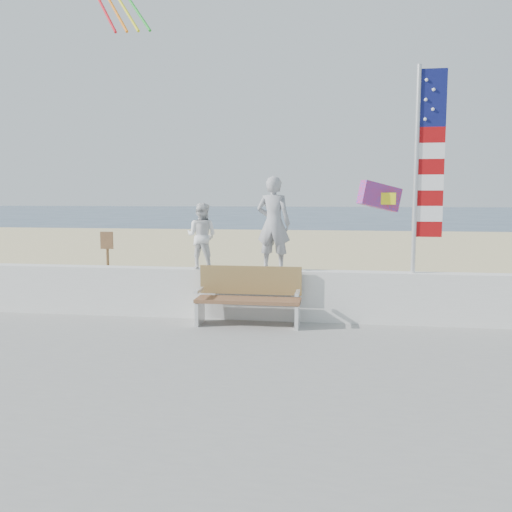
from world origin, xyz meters
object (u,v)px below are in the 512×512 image
object	(u,v)px
adult	(273,223)
child	(202,236)
flag	(424,161)
bench	(249,295)

from	to	relation	value
adult	child	distance (m)	1.34
flag	child	bearing A→B (deg)	180.00
child	bench	size ratio (longest dim) A/B	0.67
child	bench	xyz separation A→B (m)	(0.94, -0.45, -0.99)
child	flag	size ratio (longest dim) A/B	0.34
bench	flag	size ratio (longest dim) A/B	0.51
flag	bench	bearing A→B (deg)	-171.19
child	bench	distance (m)	1.44
adult	bench	world-z (taller)	adult
adult	flag	distance (m)	2.77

